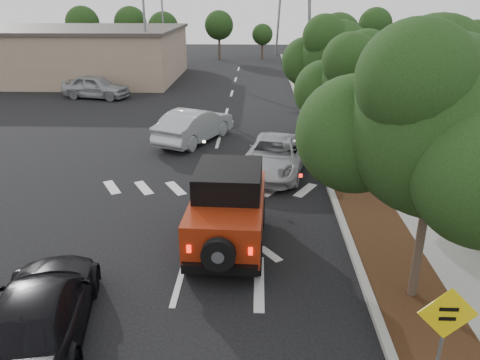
# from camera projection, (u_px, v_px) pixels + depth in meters

# --- Properties ---
(ground) EXTENTS (120.00, 120.00, 0.00)m
(ground) POSITION_uv_depth(u_px,v_px,m) (180.00, 281.00, 11.75)
(ground) COLOR black
(ground) RESTS_ON ground
(curb) EXTENTS (0.20, 70.00, 0.15)m
(curb) POSITION_uv_depth(u_px,v_px,m) (313.00, 141.00, 22.70)
(curb) COLOR #9E9B93
(curb) RESTS_ON ground
(planting_strip) EXTENTS (1.80, 70.00, 0.12)m
(planting_strip) POSITION_uv_depth(u_px,v_px,m) (333.00, 142.00, 22.67)
(planting_strip) COLOR black
(planting_strip) RESTS_ON ground
(sidewalk) EXTENTS (2.00, 70.00, 0.12)m
(sidewalk) POSITION_uv_depth(u_px,v_px,m) (373.00, 142.00, 22.60)
(sidewalk) COLOR gray
(sidewalk) RESTS_ON ground
(hedge) EXTENTS (0.80, 70.00, 0.80)m
(hedge) POSITION_uv_depth(u_px,v_px,m) (403.00, 136.00, 22.43)
(hedge) COLOR black
(hedge) RESTS_ON ground
(commercial_building) EXTENTS (22.00, 12.00, 4.00)m
(commercial_building) POSITION_uv_depth(u_px,v_px,m) (46.00, 54.00, 39.44)
(commercial_building) COLOR gray
(commercial_building) RESTS_ON ground
(transmission_tower) EXTENTS (7.00, 4.00, 28.00)m
(transmission_tower) POSITION_uv_depth(u_px,v_px,m) (293.00, 54.00, 56.11)
(transmission_tower) COLOR slate
(transmission_tower) RESTS_ON ground
(street_tree_near) EXTENTS (3.80, 3.80, 5.92)m
(street_tree_near) POSITION_uv_depth(u_px,v_px,m) (411.00, 298.00, 11.08)
(street_tree_near) COLOR black
(street_tree_near) RESTS_ON ground
(street_tree_mid) EXTENTS (3.20, 3.20, 5.32)m
(street_tree_mid) POSITION_uv_depth(u_px,v_px,m) (355.00, 186.00, 17.58)
(street_tree_mid) COLOR black
(street_tree_mid) RESTS_ON ground
(street_tree_far) EXTENTS (3.40, 3.40, 5.62)m
(street_tree_far) POSITION_uv_depth(u_px,v_px,m) (330.00, 137.00, 23.62)
(street_tree_far) COLOR black
(street_tree_far) RESTS_ON ground
(light_pole_a) EXTENTS (2.00, 0.22, 9.00)m
(light_pole_a) POSITION_uv_depth(u_px,v_px,m) (149.00, 88.00, 36.12)
(light_pole_a) COLOR slate
(light_pole_a) RESTS_ON ground
(light_pole_b) EXTENTS (2.00, 0.22, 9.00)m
(light_pole_b) POSITION_uv_depth(u_px,v_px,m) (165.00, 66.00, 47.30)
(light_pole_b) COLOR slate
(light_pole_b) RESTS_ON ground
(red_jeep) EXTENTS (2.13, 4.49, 2.27)m
(red_jeep) POSITION_uv_depth(u_px,v_px,m) (229.00, 206.00, 13.17)
(red_jeep) COLOR black
(red_jeep) RESTS_ON ground
(silver_suv_ahead) EXTENTS (3.40, 5.45, 1.40)m
(silver_suv_ahead) POSITION_uv_depth(u_px,v_px,m) (275.00, 155.00, 18.72)
(silver_suv_ahead) COLOR #ADAFB5
(silver_suv_ahead) RESTS_ON ground
(black_suv_oncoming) EXTENTS (2.75, 4.98, 1.37)m
(black_suv_oncoming) POSITION_uv_depth(u_px,v_px,m) (40.00, 310.00, 9.58)
(black_suv_oncoming) COLOR black
(black_suv_oncoming) RESTS_ON ground
(silver_sedan_oncoming) EXTENTS (3.60, 5.14, 1.61)m
(silver_sedan_oncoming) POSITION_uv_depth(u_px,v_px,m) (195.00, 125.00, 22.67)
(silver_sedan_oncoming) COLOR #AAACB1
(silver_sedan_oncoming) RESTS_ON ground
(parked_suv) EXTENTS (4.93, 2.85, 1.58)m
(parked_suv) POSITION_uv_depth(u_px,v_px,m) (96.00, 87.00, 32.21)
(parked_suv) COLOR #93959A
(parked_suv) RESTS_ON ground
(speed_hump_sign) EXTENTS (1.01, 0.09, 2.15)m
(speed_hump_sign) POSITION_uv_depth(u_px,v_px,m) (445.00, 326.00, 7.89)
(speed_hump_sign) COLOR slate
(speed_hump_sign) RESTS_ON ground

